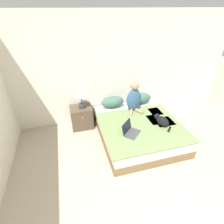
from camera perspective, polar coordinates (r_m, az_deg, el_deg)
The scene contains 9 objects.
wall_back at distance 4.30m, azimuth 1.98°, elevation 13.66°, with size 5.90×0.05×2.55m.
bed at distance 3.99m, azimuth 8.42°, elevation -5.57°, with size 1.70×1.90×0.42m.
pillow_near at distance 4.31m, azimuth 0.17°, elevation 3.31°, with size 0.56×0.30×0.27m.
pillow_far at distance 4.55m, azimuth 9.23°, elevation 4.45°, with size 0.56×0.30×0.27m.
person_sitting at distance 4.10m, azimuth 7.20°, elevation 4.62°, with size 0.36×0.35×0.75m.
cat_tabby at distance 3.82m, azimuth 15.96°, elevation -2.74°, with size 0.27×0.50×0.19m.
laptop_open at distance 3.48m, azimuth 6.03°, elevation -6.19°, with size 0.43×0.43×0.23m.
nightstand at distance 4.30m, azimuth -9.88°, elevation -1.67°, with size 0.50×0.44×0.54m.
table_lamp at distance 3.98m, azimuth -10.18°, elevation 6.16°, with size 0.30×0.30×0.53m.
Camera 1 is at (-1.24, -0.50, 2.58)m, focal length 28.00 mm.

